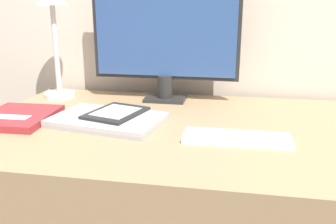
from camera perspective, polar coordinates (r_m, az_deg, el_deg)
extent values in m
cube|color=#262626|center=(1.46, -0.43, 2.03)|extent=(0.16, 0.11, 0.01)
cylinder|color=#262626|center=(1.45, -0.44, 3.91)|extent=(0.06, 0.06, 0.09)
cube|color=#262626|center=(1.42, -0.41, 13.10)|extent=(0.56, 0.01, 0.41)
cube|color=#2D4C84|center=(1.42, -0.48, 13.08)|extent=(0.53, 0.01, 0.38)
cube|color=silver|center=(1.07, 10.44, -3.94)|extent=(0.30, 0.11, 0.01)
cube|color=silver|center=(1.06, 10.46, -3.63)|extent=(0.28, 0.09, 0.00)
cube|color=#A3A3A8|center=(1.21, -9.20, -1.44)|extent=(0.37, 0.28, 0.01)
cube|color=#B2B2B7|center=(1.20, -9.23, -0.91)|extent=(0.37, 0.28, 0.01)
cube|color=black|center=(1.22, -7.95, -0.12)|extent=(0.20, 0.23, 0.01)
cube|color=beige|center=(1.22, -7.96, 0.11)|extent=(0.15, 0.17, 0.00)
cylinder|color=white|center=(1.57, -16.14, 2.54)|extent=(0.12, 0.12, 0.02)
cylinder|color=white|center=(1.54, -16.69, 9.03)|extent=(0.02, 0.02, 0.34)
cube|color=maroon|center=(1.31, -21.92, -0.70)|extent=(0.22, 0.26, 0.02)
cube|color=silver|center=(1.28, -22.84, -0.70)|extent=(0.12, 0.05, 0.00)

